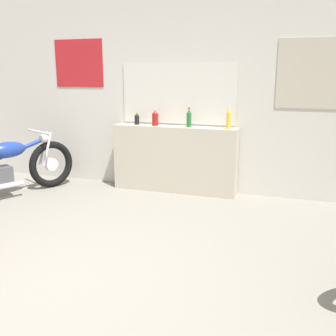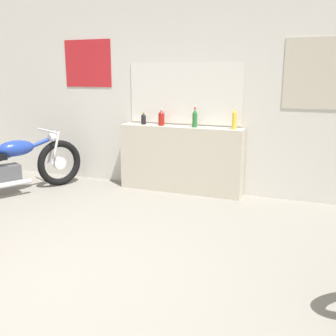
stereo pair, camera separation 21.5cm
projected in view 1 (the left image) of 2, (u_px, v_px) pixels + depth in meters
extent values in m
plane|color=gray|center=(53.00, 292.00, 3.03)|extent=(24.00, 24.00, 0.00)
cube|color=beige|center=(174.00, 91.00, 5.52)|extent=(10.00, 0.06, 2.80)
cube|color=silver|center=(178.00, 93.00, 5.48)|extent=(1.59, 0.01, 0.78)
cube|color=beige|center=(178.00, 93.00, 5.47)|extent=(1.65, 0.01, 0.84)
cube|color=#B2A893|center=(334.00, 74.00, 4.80)|extent=(1.34, 0.01, 0.86)
cube|color=#B21E23|center=(79.00, 63.00, 5.86)|extent=(0.80, 0.01, 0.69)
cube|color=#B7AD99|center=(175.00, 159.00, 5.56)|extent=(1.76, 0.28, 0.93)
cylinder|color=black|center=(137.00, 120.00, 5.61)|extent=(0.07, 0.07, 0.13)
cone|color=black|center=(137.00, 114.00, 5.59)|extent=(0.06, 0.06, 0.04)
cylinder|color=gold|center=(137.00, 113.00, 5.59)|extent=(0.03, 0.03, 0.01)
cylinder|color=maroon|center=(155.00, 119.00, 5.49)|extent=(0.09, 0.09, 0.17)
cone|color=maroon|center=(155.00, 112.00, 5.47)|extent=(0.07, 0.07, 0.05)
cylinder|color=silver|center=(155.00, 109.00, 5.46)|extent=(0.03, 0.03, 0.02)
cylinder|color=#23662D|center=(189.00, 120.00, 5.34)|extent=(0.07, 0.07, 0.19)
cone|color=#23662D|center=(189.00, 111.00, 5.31)|extent=(0.06, 0.06, 0.05)
cylinder|color=red|center=(189.00, 108.00, 5.30)|extent=(0.03, 0.03, 0.02)
cylinder|color=gold|center=(229.00, 121.00, 5.16)|extent=(0.06, 0.06, 0.22)
cone|color=gold|center=(229.00, 110.00, 5.13)|extent=(0.05, 0.05, 0.06)
cylinder|color=silver|center=(229.00, 107.00, 5.12)|extent=(0.02, 0.02, 0.02)
torus|color=black|center=(51.00, 164.00, 5.78)|extent=(0.40, 0.66, 0.69)
cylinder|color=silver|center=(51.00, 164.00, 5.78)|extent=(0.15, 0.20, 0.19)
ellipsoid|color=navy|center=(7.00, 150.00, 5.28)|extent=(0.44, 0.56, 0.22)
cylinder|color=silver|center=(43.00, 148.00, 5.72)|extent=(0.11, 0.18, 0.49)
cylinder|color=silver|center=(47.00, 149.00, 5.63)|extent=(0.11, 0.18, 0.49)
cylinder|color=silver|center=(39.00, 132.00, 5.57)|extent=(0.59, 0.32, 0.03)
sphere|color=silver|center=(44.00, 138.00, 5.63)|extent=(0.13, 0.13, 0.13)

